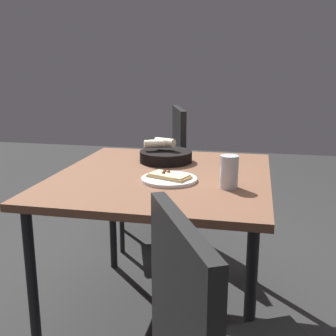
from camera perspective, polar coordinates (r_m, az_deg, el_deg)
The scene contains 6 objects.
ground at distance 2.14m, azimuth -0.68°, elevation -19.69°, with size 8.00×8.00×0.00m, color #2A2A2A.
dining_table at distance 1.86m, azimuth -0.74°, elevation -2.71°, with size 1.02×0.93×0.72m.
pizza_plate at distance 1.74m, azimuth 0.14°, elevation -1.42°, with size 0.23×0.23×0.04m.
bread_basket at distance 2.07m, azimuth -0.36°, elevation 1.82°, with size 0.26×0.26×0.12m.
beer_glass at distance 1.65m, azimuth 8.29°, elevation -0.77°, with size 0.07×0.07×0.13m.
chair_far at distance 2.81m, azimuth -0.83°, elevation 0.07°, with size 0.56×0.56×0.91m.
Camera 1 is at (-1.74, -0.40, 1.19)m, focal length 44.83 mm.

